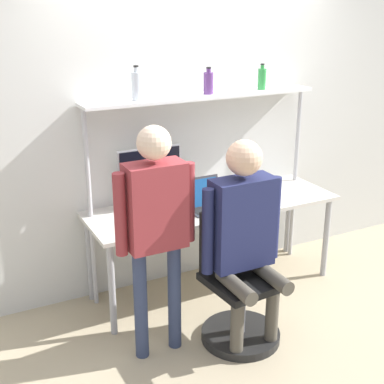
{
  "coord_description": "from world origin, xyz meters",
  "views": [
    {
      "loc": [
        -1.96,
        -3.12,
        2.28
      ],
      "look_at": [
        -0.47,
        -0.19,
        1.1
      ],
      "focal_mm": 50.0,
      "sensor_mm": 36.0,
      "label": 1
    }
  ],
  "objects_px": {
    "monitor": "(150,176)",
    "bottle_green": "(262,79)",
    "cell_phone": "(236,206)",
    "person_seated": "(244,227)",
    "bottle_purple": "(208,83)",
    "office_chair": "(238,300)",
    "person_standing": "(156,216)",
    "laptop": "(205,200)",
    "bottle_clear": "(137,86)"
  },
  "relations": [
    {
      "from": "laptop",
      "to": "office_chair",
      "type": "relative_size",
      "value": 0.31
    },
    {
      "from": "monitor",
      "to": "person_standing",
      "type": "relative_size",
      "value": 0.33
    },
    {
      "from": "bottle_clear",
      "to": "person_seated",
      "type": "bearing_deg",
      "value": -68.73
    },
    {
      "from": "monitor",
      "to": "bottle_green",
      "type": "xyz_separation_m",
      "value": [
        1.01,
        0.02,
        0.68
      ]
    },
    {
      "from": "person_standing",
      "to": "office_chair",
      "type": "bearing_deg",
      "value": -9.93
    },
    {
      "from": "cell_phone",
      "to": "person_seated",
      "type": "xyz_separation_m",
      "value": [
        -0.31,
        -0.6,
        0.11
      ]
    },
    {
      "from": "person_standing",
      "to": "person_seated",
      "type": "bearing_deg",
      "value": -13.97
    },
    {
      "from": "cell_phone",
      "to": "person_standing",
      "type": "distance_m",
      "value": 1.02
    },
    {
      "from": "cell_phone",
      "to": "bottle_green",
      "type": "relative_size",
      "value": 0.72
    },
    {
      "from": "monitor",
      "to": "laptop",
      "type": "distance_m",
      "value": 0.47
    },
    {
      "from": "laptop",
      "to": "bottle_green",
      "type": "xyz_separation_m",
      "value": [
        0.65,
        0.25,
        0.87
      ]
    },
    {
      "from": "monitor",
      "to": "cell_phone",
      "type": "xyz_separation_m",
      "value": [
        0.59,
        -0.31,
        -0.25
      ]
    },
    {
      "from": "monitor",
      "to": "bottle_green",
      "type": "bearing_deg",
      "value": 1.33
    },
    {
      "from": "laptop",
      "to": "person_seated",
      "type": "xyz_separation_m",
      "value": [
        -0.08,
        -0.69,
        0.05
      ]
    },
    {
      "from": "person_seated",
      "to": "bottle_purple",
      "type": "distance_m",
      "value": 1.26
    },
    {
      "from": "laptop",
      "to": "person_standing",
      "type": "height_order",
      "value": "person_standing"
    },
    {
      "from": "monitor",
      "to": "laptop",
      "type": "bearing_deg",
      "value": -31.7
    },
    {
      "from": "laptop",
      "to": "cell_phone",
      "type": "height_order",
      "value": "laptop"
    },
    {
      "from": "laptop",
      "to": "bottle_clear",
      "type": "xyz_separation_m",
      "value": [
        -0.44,
        0.25,
        0.88
      ]
    },
    {
      "from": "office_chair",
      "to": "cell_phone",
      "type": "bearing_deg",
      "value": 60.86
    },
    {
      "from": "laptop",
      "to": "bottle_clear",
      "type": "distance_m",
      "value": 1.02
    },
    {
      "from": "cell_phone",
      "to": "bottle_clear",
      "type": "height_order",
      "value": "bottle_clear"
    },
    {
      "from": "person_seated",
      "to": "bottle_green",
      "type": "height_order",
      "value": "bottle_green"
    },
    {
      "from": "office_chair",
      "to": "bottle_green",
      "type": "height_order",
      "value": "bottle_green"
    },
    {
      "from": "office_chair",
      "to": "bottle_purple",
      "type": "xyz_separation_m",
      "value": [
        0.23,
        0.89,
        1.39
      ]
    },
    {
      "from": "laptop",
      "to": "office_chair",
      "type": "bearing_deg",
      "value": -97.05
    },
    {
      "from": "office_chair",
      "to": "bottle_clear",
      "type": "bearing_deg",
      "value": 111.99
    },
    {
      "from": "monitor",
      "to": "bottle_green",
      "type": "distance_m",
      "value": 1.22
    },
    {
      "from": "cell_phone",
      "to": "bottle_purple",
      "type": "xyz_separation_m",
      "value": [
        -0.08,
        0.34,
        0.93
      ]
    },
    {
      "from": "bottle_clear",
      "to": "bottle_green",
      "type": "xyz_separation_m",
      "value": [
        1.09,
        -0.0,
        -0.02
      ]
    },
    {
      "from": "bottle_purple",
      "to": "laptop",
      "type": "bearing_deg",
      "value": -121.89
    },
    {
      "from": "person_seated",
      "to": "bottle_clear",
      "type": "xyz_separation_m",
      "value": [
        -0.36,
        0.94,
        0.83
      ]
    },
    {
      "from": "monitor",
      "to": "bottle_clear",
      "type": "xyz_separation_m",
      "value": [
        -0.08,
        0.02,
        0.7
      ]
    },
    {
      "from": "person_standing",
      "to": "bottle_clear",
      "type": "bearing_deg",
      "value": 75.27
    },
    {
      "from": "cell_phone",
      "to": "monitor",
      "type": "bearing_deg",
      "value": 152.11
    },
    {
      "from": "cell_phone",
      "to": "office_chair",
      "type": "height_order",
      "value": "office_chair"
    },
    {
      "from": "laptop",
      "to": "bottle_purple",
      "type": "bearing_deg",
      "value": 58.11
    },
    {
      "from": "person_standing",
      "to": "cell_phone",
      "type": "bearing_deg",
      "value": 27.41
    },
    {
      "from": "cell_phone",
      "to": "person_standing",
      "type": "relative_size",
      "value": 0.09
    },
    {
      "from": "cell_phone",
      "to": "bottle_clear",
      "type": "distance_m",
      "value": 1.21
    },
    {
      "from": "office_chair",
      "to": "person_seated",
      "type": "height_order",
      "value": "person_seated"
    },
    {
      "from": "monitor",
      "to": "bottle_clear",
      "type": "distance_m",
      "value": 0.7
    },
    {
      "from": "cell_phone",
      "to": "person_standing",
      "type": "xyz_separation_m",
      "value": [
        -0.88,
        -0.46,
        0.25
      ]
    },
    {
      "from": "bottle_clear",
      "to": "laptop",
      "type": "bearing_deg",
      "value": -29.42
    },
    {
      "from": "cell_phone",
      "to": "person_standing",
      "type": "bearing_deg",
      "value": -152.59
    },
    {
      "from": "monitor",
      "to": "person_seated",
      "type": "distance_m",
      "value": 0.97
    },
    {
      "from": "person_seated",
      "to": "bottle_clear",
      "type": "distance_m",
      "value": 1.3
    },
    {
      "from": "person_standing",
      "to": "laptop",
      "type": "bearing_deg",
      "value": 40.03
    },
    {
      "from": "monitor",
      "to": "person_seated",
      "type": "height_order",
      "value": "person_seated"
    },
    {
      "from": "office_chair",
      "to": "person_standing",
      "type": "relative_size",
      "value": 0.59
    }
  ]
}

